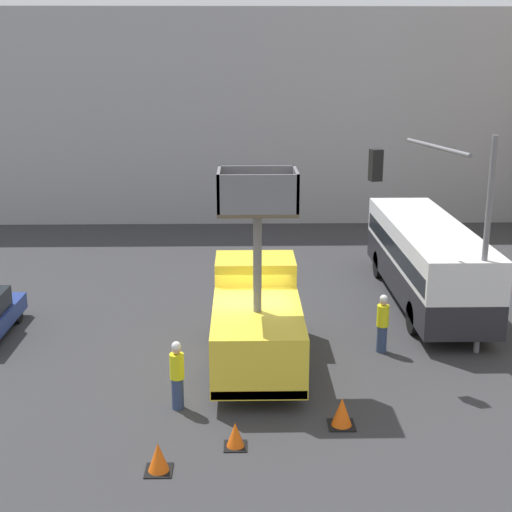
{
  "coord_description": "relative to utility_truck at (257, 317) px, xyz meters",
  "views": [
    {
      "loc": [
        -0.26,
        -20.39,
        9.09
      ],
      "look_at": [
        0.16,
        0.54,
        3.18
      ],
      "focal_mm": 50.0,
      "sensor_mm": 36.0,
      "label": 1
    }
  ],
  "objects": [
    {
      "name": "city_bus",
      "position": [
        6.51,
        5.51,
        0.31
      ],
      "size": [
        2.6,
        10.28,
        3.04
      ],
      "rotation": [
        0.0,
        0.0,
        1.77
      ],
      "color": "#232328",
      "rests_on": "ground_plane"
    },
    {
      "name": "traffic_cone_far_side",
      "position": [
        -2.34,
        -5.88,
        -1.16
      ],
      "size": [
        0.62,
        0.62,
        0.71
      ],
      "color": "black",
      "rests_on": "ground_plane"
    },
    {
      "name": "traffic_light_pole",
      "position": [
        5.77,
        0.4,
        3.12
      ],
      "size": [
        3.91,
        3.66,
        6.85
      ],
      "color": "slate",
      "rests_on": "ground_plane"
    },
    {
      "name": "ground_plane",
      "position": [
        -0.16,
        0.25,
        -1.49
      ],
      "size": [
        120.0,
        120.0,
        0.0
      ],
      "primitive_type": "plane",
      "color": "#333335"
    },
    {
      "name": "road_worker_directing",
      "position": [
        3.99,
        0.78,
        -0.53
      ],
      "size": [
        0.38,
        0.38,
        1.91
      ],
      "rotation": [
        0.0,
        0.0,
        5.83
      ],
      "color": "navy",
      "rests_on": "ground_plane"
    },
    {
      "name": "utility_truck",
      "position": [
        0.0,
        0.0,
        0.0
      ],
      "size": [
        2.57,
        6.25,
        6.13
      ],
      "color": "yellow",
      "rests_on": "ground_plane"
    },
    {
      "name": "traffic_cone_near_truck",
      "position": [
        2.08,
        -3.9,
        -1.13
      ],
      "size": [
        0.68,
        0.68,
        0.77
      ],
      "color": "black",
      "rests_on": "ground_plane"
    },
    {
      "name": "traffic_cone_mid_road",
      "position": [
        -0.61,
        -4.86,
        -1.19
      ],
      "size": [
        0.56,
        0.56,
        0.64
      ],
      "color": "black",
      "rests_on": "ground_plane"
    },
    {
      "name": "road_worker_near_truck",
      "position": [
        -2.16,
        -2.87,
        -0.53
      ],
      "size": [
        0.38,
        0.38,
        1.91
      ],
      "rotation": [
        0.0,
        0.0,
        0.27
      ],
      "color": "navy",
      "rests_on": "ground_plane"
    },
    {
      "name": "building_backdrop_far",
      "position": [
        -0.16,
        23.77,
        4.28
      ],
      "size": [
        44.0,
        10.0,
        11.55
      ],
      "color": "#9E9EA3",
      "rests_on": "ground_plane"
    }
  ]
}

